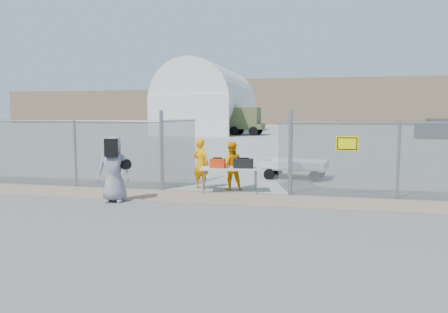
% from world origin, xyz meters
% --- Properties ---
extents(ground, '(160.00, 160.00, 0.00)m').
position_xyz_m(ground, '(0.00, 0.00, 0.00)').
color(ground, '#5B5959').
extents(tarmac_inside, '(160.00, 80.00, 0.01)m').
position_xyz_m(tarmac_inside, '(0.00, 42.00, 0.01)').
color(tarmac_inside, gray).
rests_on(tarmac_inside, ground).
extents(dirt_strip, '(44.00, 1.60, 0.01)m').
position_xyz_m(dirt_strip, '(0.00, 1.00, 0.01)').
color(dirt_strip, '#94775B').
rests_on(dirt_strip, ground).
extents(distant_hills, '(140.00, 6.00, 9.00)m').
position_xyz_m(distant_hills, '(5.00, 78.00, 4.50)').
color(distant_hills, '#7F684F').
rests_on(distant_hills, ground).
extents(chain_link_fence, '(40.00, 0.20, 2.20)m').
position_xyz_m(chain_link_fence, '(0.00, 2.00, 1.10)').
color(chain_link_fence, gray).
rests_on(chain_link_fence, ground).
extents(quonset_hangar, '(9.00, 18.00, 8.00)m').
position_xyz_m(quonset_hangar, '(-10.00, 40.00, 4.00)').
color(quonset_hangar, white).
rests_on(quonset_hangar, ground).
extents(folding_table, '(1.89, 1.09, 0.76)m').
position_xyz_m(folding_table, '(0.17, 2.05, 0.38)').
color(folding_table, silver).
rests_on(folding_table, ground).
extents(orange_bag, '(0.47, 0.33, 0.28)m').
position_xyz_m(orange_bag, '(-0.19, 1.94, 0.90)').
color(orange_bag, red).
rests_on(orange_bag, folding_table).
extents(black_duffel, '(0.60, 0.37, 0.28)m').
position_xyz_m(black_duffel, '(0.58, 2.07, 0.90)').
color(black_duffel, black).
rests_on(black_duffel, folding_table).
extents(security_worker_left, '(0.69, 0.58, 1.61)m').
position_xyz_m(security_worker_left, '(-0.85, 2.45, 0.81)').
color(security_worker_left, '#FF9800').
rests_on(security_worker_left, ground).
extents(security_worker_right, '(0.89, 0.79, 1.52)m').
position_xyz_m(security_worker_right, '(0.13, 2.45, 0.76)').
color(security_worker_right, '#FF9800').
rests_on(security_worker_right, ground).
extents(visitor, '(0.98, 0.74, 1.80)m').
position_xyz_m(visitor, '(-2.64, -0.02, 0.90)').
color(visitor, gray).
rests_on(visitor, ground).
extents(utility_trailer, '(3.17, 1.96, 0.72)m').
position_xyz_m(utility_trailer, '(1.98, 5.28, 0.36)').
color(utility_trailer, silver).
rests_on(utility_trailer, ground).
extents(military_truck, '(6.28, 2.70, 2.92)m').
position_xyz_m(military_truck, '(-5.99, 35.20, 1.46)').
color(military_truck, '#565E32').
rests_on(military_truck, ground).
extents(parked_vehicle_near, '(4.11, 1.99, 1.83)m').
position_xyz_m(parked_vehicle_near, '(13.59, 32.03, 0.91)').
color(parked_vehicle_near, '#3F4340').
rests_on(parked_vehicle_near, ground).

